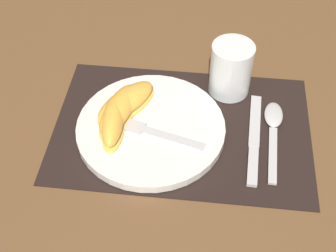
{
  "coord_description": "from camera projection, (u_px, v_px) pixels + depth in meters",
  "views": [
    {
      "loc": [
        0.04,
        -0.56,
        0.63
      ],
      "look_at": [
        -0.02,
        -0.02,
        0.02
      ],
      "focal_mm": 50.0,
      "sensor_mm": 36.0,
      "label": 1
    }
  ],
  "objects": [
    {
      "name": "citrus_wedge_0",
      "position": [
        126.0,
        102.0,
        0.84
      ],
      "size": [
        0.12,
        0.14,
        0.03
      ],
      "color": "#F7C656",
      "rests_on": "plate"
    },
    {
      "name": "plate",
      "position": [
        151.0,
        128.0,
        0.83
      ],
      "size": [
        0.26,
        0.26,
        0.02
      ],
      "color": "white",
      "rests_on": "placemat"
    },
    {
      "name": "fork",
      "position": [
        148.0,
        131.0,
        0.81
      ],
      "size": [
        0.18,
        0.07,
        0.0
      ],
      "color": "#BCBCC1",
      "rests_on": "plate"
    },
    {
      "name": "knife",
      "position": [
        254.0,
        140.0,
        0.82
      ],
      "size": [
        0.03,
        0.21,
        0.01
      ],
      "color": "#BCBCC1",
      "rests_on": "placemat"
    },
    {
      "name": "spoon",
      "position": [
        273.0,
        125.0,
        0.84
      ],
      "size": [
        0.04,
        0.19,
        0.01
      ],
      "color": "#BCBCC1",
      "rests_on": "placemat"
    },
    {
      "name": "placemat",
      "position": [
        182.0,
        128.0,
        0.84
      ],
      "size": [
        0.46,
        0.3,
        0.0
      ],
      "color": "black",
      "rests_on": "ground_plane"
    },
    {
      "name": "juice_glass",
      "position": [
        231.0,
        72.0,
        0.87
      ],
      "size": [
        0.08,
        0.08,
        0.1
      ],
      "color": "silver",
      "rests_on": "placemat"
    },
    {
      "name": "citrus_wedge_2",
      "position": [
        113.0,
        121.0,
        0.81
      ],
      "size": [
        0.05,
        0.13,
        0.04
      ],
      "color": "#F7C656",
      "rests_on": "plate"
    },
    {
      "name": "citrus_wedge_1",
      "position": [
        119.0,
        110.0,
        0.83
      ],
      "size": [
        0.08,
        0.14,
        0.04
      ],
      "color": "#F7C656",
      "rests_on": "plate"
    },
    {
      "name": "ground_plane",
      "position": [
        182.0,
        129.0,
        0.84
      ],
      "size": [
        3.0,
        3.0,
        0.0
      ],
      "primitive_type": "plane",
      "color": "brown"
    }
  ]
}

